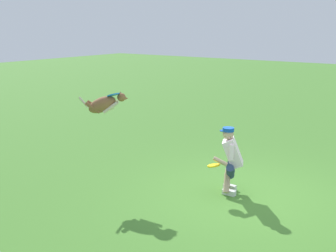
% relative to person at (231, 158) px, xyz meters
% --- Properties ---
extents(ground_plane, '(60.00, 60.00, 0.00)m').
position_rel_person_xyz_m(ground_plane, '(-0.33, 0.04, -0.70)').
color(ground_plane, '#47802E').
extents(person, '(0.51, 0.70, 1.29)m').
position_rel_person_xyz_m(person, '(0.00, 0.00, 0.00)').
color(person, silver).
rests_on(person, ground_plane).
extents(dog, '(0.84, 0.66, 0.50)m').
position_rel_person_xyz_m(dog, '(2.35, 0.97, 0.94)').
color(dog, brown).
extents(frisbee_flying, '(0.36, 0.38, 0.14)m').
position_rel_person_xyz_m(frisbee_flying, '(2.19, 0.86, 1.13)').
color(frisbee_flying, '#2486EF').
extents(frisbee_held, '(0.34, 0.34, 0.09)m').
position_rel_person_xyz_m(frisbee_held, '(0.18, 0.34, -0.09)').
color(frisbee_held, yellow).
rests_on(frisbee_held, person).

